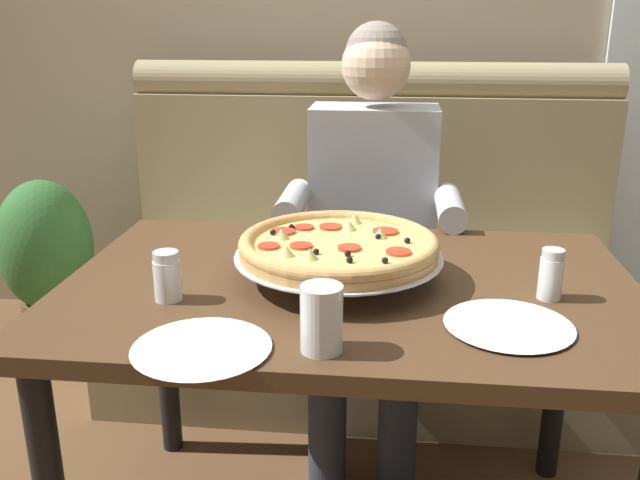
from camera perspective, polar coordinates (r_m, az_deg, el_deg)
booth_bench at (r=2.47m, az=3.81°, el=-2.86°), size 1.78×0.78×1.13m
dining_table at (r=1.56m, az=2.45°, el=-6.48°), size 1.28×0.84×0.72m
diner_main at (r=2.12m, az=4.34°, el=2.39°), size 0.54×0.64×1.27m
pizza at (r=1.51m, az=1.55°, el=-0.57°), size 0.47×0.47×0.11m
shaker_oregano at (r=1.50m, az=18.77°, el=-3.02°), size 0.05×0.05×0.11m
shaker_pepper_flakes at (r=1.45m, az=-12.67°, el=-3.24°), size 0.06×0.06×0.11m
plate_near_left at (r=1.35m, az=15.54°, el=-6.66°), size 0.25×0.25×0.02m
plate_near_right at (r=1.24m, az=-9.91°, el=-8.65°), size 0.25×0.25×0.02m
drinking_glass at (r=1.20m, az=0.13°, el=-6.94°), size 0.08×0.08×0.12m
patio_chair at (r=3.87m, az=24.65°, el=5.22°), size 0.42×0.41×0.86m
potted_plant at (r=2.86m, az=-21.92°, el=-1.45°), size 0.36×0.36×0.70m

